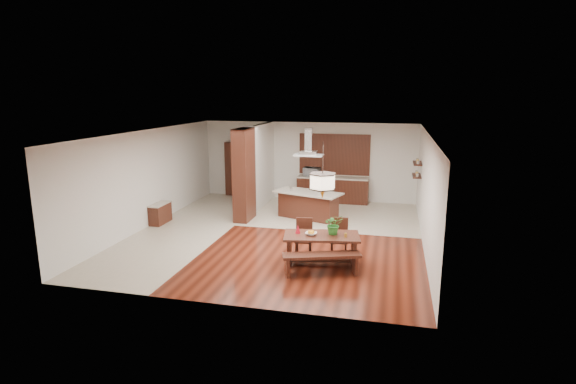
% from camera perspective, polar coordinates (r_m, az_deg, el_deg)
% --- Properties ---
extents(room_shell, '(9.00, 9.04, 2.92)m').
position_cam_1_polar(room_shell, '(12.47, -1.34, 3.72)').
color(room_shell, '#3E140B').
rests_on(room_shell, ground).
extents(tile_hallway, '(2.50, 9.00, 0.01)m').
position_cam_1_polar(tile_hallway, '(13.86, -12.40, -4.40)').
color(tile_hallway, beige).
rests_on(tile_hallway, ground).
extents(tile_kitchen, '(5.50, 4.00, 0.01)m').
position_cam_1_polar(tile_kitchen, '(15.07, 5.73, -2.80)').
color(tile_kitchen, beige).
rests_on(tile_kitchen, ground).
extents(soffit_band, '(8.00, 9.00, 0.02)m').
position_cam_1_polar(soffit_band, '(12.37, -1.36, 7.49)').
color(soffit_band, '#3A200E').
rests_on(soffit_band, room_shell).
extents(partition_pier, '(0.45, 1.00, 2.90)m').
position_cam_1_polar(partition_pier, '(14.10, -5.61, 2.16)').
color(partition_pier, black).
rests_on(partition_pier, ground).
extents(partition_stub, '(0.18, 2.40, 2.90)m').
position_cam_1_polar(partition_stub, '(16.07, -3.19, 3.48)').
color(partition_stub, silver).
rests_on(partition_stub, ground).
extents(hallway_console, '(0.37, 0.88, 0.63)m').
position_cam_1_polar(hallway_console, '(14.43, -15.92, -2.64)').
color(hallway_console, black).
rests_on(hallway_console, ground).
extents(hallway_doorway, '(1.10, 0.20, 2.10)m').
position_cam_1_polar(hallway_doorway, '(17.57, -6.23, 2.87)').
color(hallway_doorway, black).
rests_on(hallway_doorway, ground).
extents(rear_counter, '(2.60, 0.62, 0.95)m').
position_cam_1_polar(rear_counter, '(16.63, 5.70, 0.32)').
color(rear_counter, black).
rests_on(rear_counter, ground).
extents(kitchen_window, '(2.60, 0.08, 1.50)m').
position_cam_1_polar(kitchen_window, '(16.66, 5.91, 4.79)').
color(kitchen_window, brown).
rests_on(kitchen_window, room_shell).
extents(shelf_lower, '(0.26, 0.90, 0.04)m').
position_cam_1_polar(shelf_lower, '(14.76, 16.03, 2.00)').
color(shelf_lower, black).
rests_on(shelf_lower, room_shell).
extents(shelf_upper, '(0.26, 0.90, 0.04)m').
position_cam_1_polar(shelf_upper, '(14.70, 16.12, 3.53)').
color(shelf_upper, black).
rests_on(shelf_upper, room_shell).
extents(dining_table, '(1.87, 1.15, 0.73)m').
position_cam_1_polar(dining_table, '(10.60, 4.28, -6.42)').
color(dining_table, black).
rests_on(dining_table, ground).
extents(dining_bench, '(1.76, 0.91, 0.49)m').
position_cam_1_polar(dining_bench, '(10.11, 4.29, -9.14)').
color(dining_bench, black).
rests_on(dining_bench, ground).
extents(dining_chair_left, '(0.45, 0.45, 0.93)m').
position_cam_1_polar(dining_chair_left, '(11.13, 1.99, -5.84)').
color(dining_chair_left, black).
rests_on(dining_chair_left, ground).
extents(dining_chair_right, '(0.46, 0.46, 0.95)m').
position_cam_1_polar(dining_chair_right, '(11.14, 6.50, -5.85)').
color(dining_chair_right, black).
rests_on(dining_chair_right, ground).
extents(pendant_lantern, '(0.64, 0.64, 1.31)m').
position_cam_1_polar(pendant_lantern, '(10.17, 4.43, 2.73)').
color(pendant_lantern, '#FAE2BF').
rests_on(pendant_lantern, room_shell).
extents(foliage_plant, '(0.54, 0.50, 0.48)m').
position_cam_1_polar(foliage_plant, '(10.53, 5.83, -4.10)').
color(foliage_plant, '#266D24').
rests_on(foliage_plant, dining_table).
extents(fruit_bowl, '(0.29, 0.29, 0.06)m').
position_cam_1_polar(fruit_bowl, '(10.49, 2.94, -5.31)').
color(fruit_bowl, beige).
rests_on(fruit_bowl, dining_table).
extents(napkin_cone, '(0.16, 0.16, 0.20)m').
position_cam_1_polar(napkin_cone, '(10.60, 1.26, -4.72)').
color(napkin_cone, '#A70B1B').
rests_on(napkin_cone, dining_table).
extents(gold_ornament, '(0.09, 0.09, 0.09)m').
position_cam_1_polar(gold_ornament, '(10.41, 7.33, -5.45)').
color(gold_ornament, gold).
rests_on(gold_ornament, dining_table).
extents(kitchen_island, '(2.31, 1.54, 0.88)m').
position_cam_1_polar(kitchen_island, '(14.43, 2.57, -1.61)').
color(kitchen_island, black).
rests_on(kitchen_island, ground).
extents(range_hood, '(0.90, 0.55, 0.87)m').
position_cam_1_polar(range_hood, '(14.08, 2.66, 6.37)').
color(range_hood, silver).
rests_on(range_hood, room_shell).
extents(island_cup, '(0.14, 0.14, 0.10)m').
position_cam_1_polar(island_cup, '(14.16, 4.14, 0.09)').
color(island_cup, silver).
rests_on(island_cup, kitchen_island).
extents(microwave, '(0.65, 0.51, 0.32)m').
position_cam_1_polar(microwave, '(16.60, 3.03, 2.58)').
color(microwave, '#B2B4B9').
rests_on(microwave, rear_counter).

